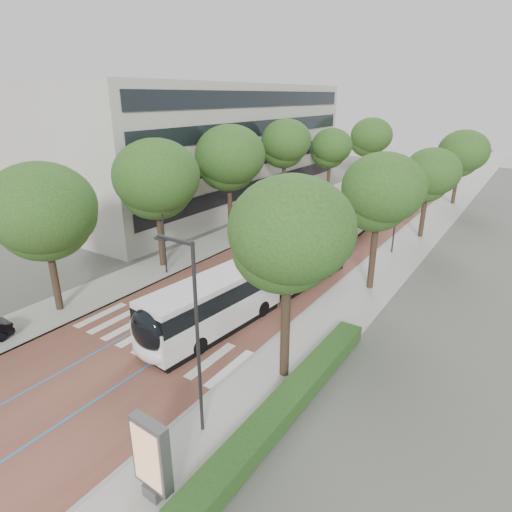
{
  "coord_description": "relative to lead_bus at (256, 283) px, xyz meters",
  "views": [
    {
      "loc": [
        16.19,
        -13.22,
        12.76
      ],
      "look_at": [
        0.96,
        9.68,
        2.4
      ],
      "focal_mm": 30.0,
      "sensor_mm": 36.0,
      "label": 1
    }
  ],
  "objects": [
    {
      "name": "zebra_crossing",
      "position": [
        -2.32,
        -6.33,
        -1.6
      ],
      "size": [
        10.55,
        3.6,
        0.01
      ],
      "color": "silver",
      "rests_on": "ground"
    },
    {
      "name": "road",
      "position": [
        -2.52,
        32.67,
        -1.62
      ],
      "size": [
        11.0,
        140.0,
        0.02
      ],
      "primitive_type": "cube",
      "color": "brown",
      "rests_on": "ground"
    },
    {
      "name": "sidewalk_right",
      "position": [
        4.98,
        32.67,
        -1.57
      ],
      "size": [
        4.0,
        140.0,
        0.12
      ],
      "primitive_type": "cube",
      "color": "#9C9993",
      "rests_on": "ground"
    },
    {
      "name": "bus_queued_2",
      "position": [
        -1.22,
        43.39,
        -0.0
      ],
      "size": [
        2.87,
        12.46,
        3.2
      ],
      "rotation": [
        0.0,
        0.0,
        0.03
      ],
      "color": "silver",
      "rests_on": "ground"
    },
    {
      "name": "lead_bus",
      "position": [
        0.0,
        0.0,
        0.0
      ],
      "size": [
        4.24,
        18.55,
        3.2
      ],
      "rotation": [
        0.0,
        0.0,
        -0.1
      ],
      "color": "black",
      "rests_on": "ground"
    },
    {
      "name": "kerb_right",
      "position": [
        3.08,
        32.67,
        -1.57
      ],
      "size": [
        0.2,
        140.0,
        0.14
      ],
      "primitive_type": "cube",
      "color": "gray",
      "rests_on": "ground"
    },
    {
      "name": "lamp_post_left",
      "position": [
        -8.62,
        0.67,
        2.49
      ],
      "size": [
        0.14,
        0.14,
        8.0
      ],
      "primitive_type": "cylinder",
      "color": "#2D2D2F",
      "rests_on": "sidewalk_left"
    },
    {
      "name": "lane_line_left",
      "position": [
        -4.12,
        32.67,
        -1.6
      ],
      "size": [
        0.12,
        126.0,
        0.01
      ],
      "primitive_type": "cube",
      "color": "#2373B1",
      "rests_on": "road"
    },
    {
      "name": "kerb_left",
      "position": [
        -8.12,
        32.67,
        -1.57
      ],
      "size": [
        0.2,
        140.0,
        0.14
      ],
      "primitive_type": "cube",
      "color": "gray",
      "rests_on": "ground"
    },
    {
      "name": "trees_right",
      "position": [
        5.18,
        15.96,
        4.65
      ],
      "size": [
        5.87,
        47.64,
        9.23
      ],
      "color": "black",
      "rests_on": "ground"
    },
    {
      "name": "sidewalk_left",
      "position": [
        -10.02,
        32.67,
        -1.57
      ],
      "size": [
        4.0,
        140.0,
        0.12
      ],
      "primitive_type": "cube",
      "color": "#9C9993",
      "rests_on": "ground"
    },
    {
      "name": "streetlight_near",
      "position": [
        4.1,
        -10.33,
        3.19
      ],
      "size": [
        1.82,
        0.2,
        8.0
      ],
      "color": "#2D2D2F",
      "rests_on": "sidewalk_right"
    },
    {
      "name": "lane_line_right",
      "position": [
        -0.92,
        32.67,
        -1.6
      ],
      "size": [
        0.12,
        126.0,
        0.01
      ],
      "primitive_type": "cube",
      "color": "#2373B1",
      "rests_on": "road"
    },
    {
      "name": "office_building",
      "position": [
        -22.0,
        20.67,
        5.37
      ],
      "size": [
        18.11,
        40.0,
        14.0
      ],
      "color": "#9F9D94",
      "rests_on": "ground"
    },
    {
      "name": "bus_queued_0",
      "position": [
        -0.91,
        15.74,
        -0.0
      ],
      "size": [
        2.98,
        12.48,
        3.2
      ],
      "rotation": [
        0.0,
        0.0,
        0.04
      ],
      "color": "silver",
      "rests_on": "ground"
    },
    {
      "name": "streetlight_far",
      "position": [
        4.1,
        14.67,
        3.19
      ],
      "size": [
        1.82,
        0.2,
        8.0
      ],
      "color": "#2D2D2F",
      "rests_on": "sidewalk_right"
    },
    {
      "name": "bus_queued_1",
      "position": [
        -0.73,
        29.0,
        -0.0
      ],
      "size": [
        2.76,
        12.44,
        3.2
      ],
      "rotation": [
        0.0,
        0.0,
        -0.02
      ],
      "color": "silver",
      "rests_on": "ground"
    },
    {
      "name": "hedge",
      "position": [
        6.58,
        -7.33,
        -1.11
      ],
      "size": [
        1.2,
        14.0,
        0.8
      ],
      "primitive_type": "cube",
      "color": "#183C14",
      "rests_on": "sidewalk_right"
    },
    {
      "name": "ad_panel",
      "position": [
        4.94,
        -13.56,
        0.11
      ],
      "size": [
        1.5,
        0.6,
        3.09
      ],
      "rotation": [
        0.0,
        0.0,
        -0.05
      ],
      "color": "#59595B",
      "rests_on": "sidewalk_right"
    },
    {
      "name": "trees_left",
      "position": [
        -10.02,
        16.96,
        4.96
      ],
      "size": [
        6.5,
        61.34,
        9.9
      ],
      "color": "black",
      "rests_on": "ground"
    },
    {
      "name": "ground",
      "position": [
        -2.52,
        -7.33,
        -1.63
      ],
      "size": [
        160.0,
        160.0,
        0.0
      ],
      "primitive_type": "plane",
      "color": "#51544C",
      "rests_on": "ground"
    }
  ]
}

